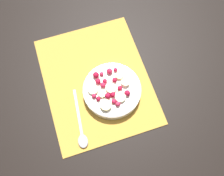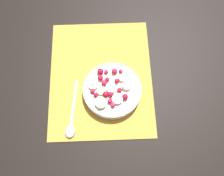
% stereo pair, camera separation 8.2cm
% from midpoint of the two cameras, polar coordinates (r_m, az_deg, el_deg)
% --- Properties ---
extents(ground_plane, '(3.00, 3.00, 0.00)m').
position_cam_midpoint_polar(ground_plane, '(0.89, -6.15, 1.36)').
color(ground_plane, black).
extents(placemat, '(0.45, 0.36, 0.01)m').
position_cam_midpoint_polar(placemat, '(0.88, -6.17, 1.43)').
color(placemat, gold).
rests_on(placemat, ground_plane).
extents(fruit_bowl, '(0.20, 0.20, 0.05)m').
position_cam_midpoint_polar(fruit_bowl, '(0.84, -2.82, -0.85)').
color(fruit_bowl, white).
rests_on(fruit_bowl, placemat).
extents(spoon, '(0.20, 0.04, 0.01)m').
position_cam_midpoint_polar(spoon, '(0.83, -9.89, -10.00)').
color(spoon, '#B2B2B7').
rests_on(spoon, placemat).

